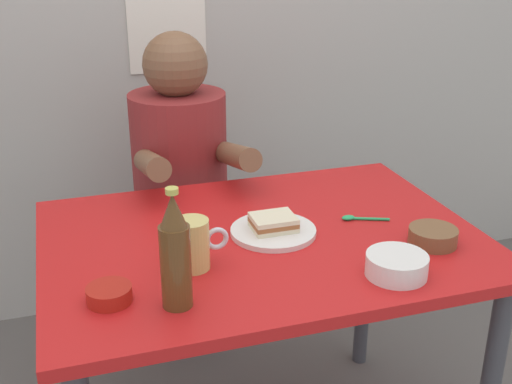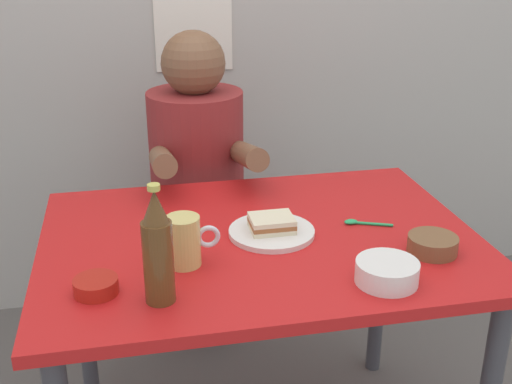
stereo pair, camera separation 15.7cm
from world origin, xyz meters
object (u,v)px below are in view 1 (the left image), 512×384
Objects in this scene: dining_table at (262,267)px; stool at (185,262)px; person_seated at (180,154)px; rice_bowl_white at (397,264)px; beer_mug at (193,244)px; sandwich at (273,222)px; plate_orange at (273,231)px; beer_bottle at (175,254)px.

stool is at bearing 97.81° from dining_table.
person_seated reaches higher than stool.
dining_table is at bearing 128.32° from rice_bowl_white.
beer_mug is 0.90× the size of rice_bowl_white.
rice_bowl_white is at bearing -22.00° from beer_mug.
sandwich is 0.26m from beer_mug.
stool is 3.21× the size of rice_bowl_white.
rice_bowl_white is (0.19, -0.28, 0.02)m from plate_orange.
plate_orange is (0.12, -0.62, -0.02)m from person_seated.
beer_bottle reaches higher than sandwich.
beer_bottle is 0.50m from rice_bowl_white.
sandwich reaches higher than stool.
person_seated is 3.27× the size of plate_orange.
dining_table is 2.44× the size of stool.
person_seated is at bearing 109.02° from rice_bowl_white.
beer_mug reaches higher than plate_orange.
plate_orange is 0.34m from rice_bowl_white.
dining_table is 0.38m from rice_bowl_white.
person_seated is 0.63m from plate_orange.
beer_bottle reaches higher than beer_mug.
plate_orange is at bearing -79.50° from stool.
person_seated is 6.54× the size of sandwich.
sandwich is (0.12, -0.62, 0.01)m from person_seated.
beer_mug is (-0.12, -0.74, 0.45)m from stool.
sandwich is 0.34m from rice_bowl_white.
person_seated is at bearing 100.69° from plate_orange.
beer_bottle is (-0.30, -0.26, 0.09)m from sandwich.
rice_bowl_white is (0.31, -0.91, 0.42)m from stool.
beer_mug is at bearing -150.91° from dining_table.
dining_table is 0.28m from beer_mug.
dining_table is 4.20× the size of beer_bottle.
beer_bottle is at bearing -101.73° from person_seated.
stool is at bearing 100.50° from plate_orange.
sandwich is at bearing 0.00° from plate_orange.
rice_bowl_white is (0.43, -0.17, -0.03)m from beer_mug.
beer_bottle is at bearing -114.67° from beer_mug.
beer_bottle is (-0.27, -0.26, 0.21)m from dining_table.
beer_mug is (-0.12, -0.73, 0.03)m from person_seated.
rice_bowl_white is at bearing -3.07° from beer_bottle.
beer_mug is at bearing 65.33° from beer_bottle.
person_seated is at bearing -90.00° from stool.
stool is at bearing 81.18° from beer_mug.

